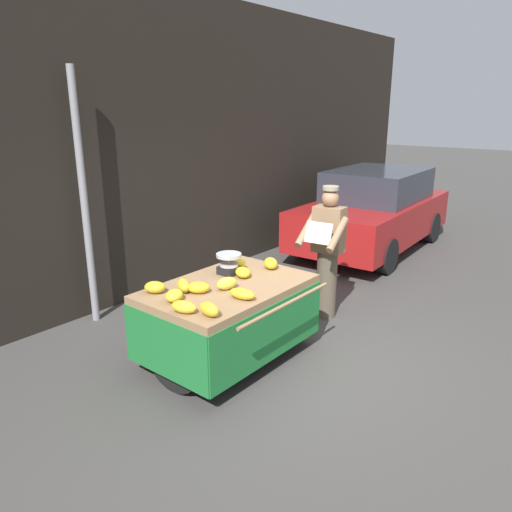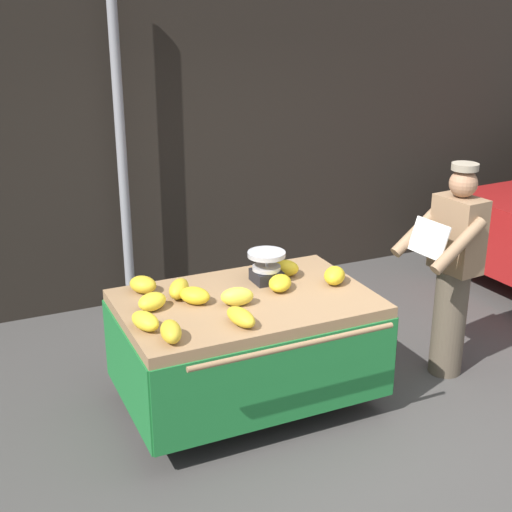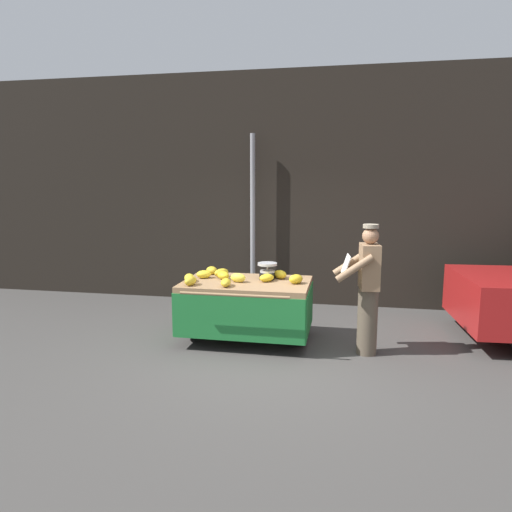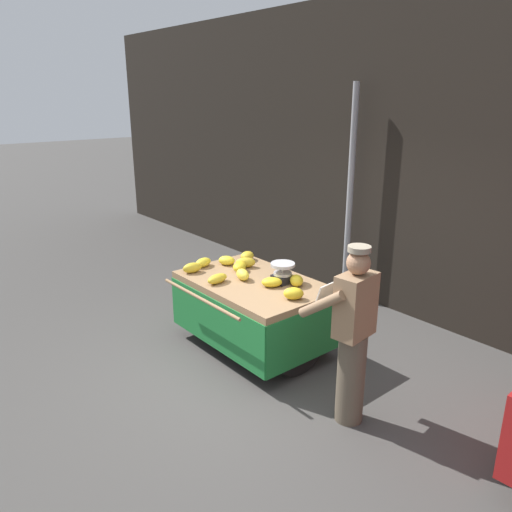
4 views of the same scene
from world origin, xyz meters
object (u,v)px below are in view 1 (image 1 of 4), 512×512
banana_bunch_5 (198,287)px  street_pole (84,201)px  banana_bunch_9 (174,296)px  banana_bunch_10 (155,287)px  banana_cart (228,304)px  vendor_person (327,252)px  banana_bunch_2 (243,272)px  banana_bunch_3 (184,307)px  banana_bunch_1 (227,283)px  banana_bunch_6 (236,264)px  parked_car (374,211)px  banana_bunch_0 (184,285)px  banana_bunch_4 (242,294)px  banana_bunch_7 (209,309)px  banana_bunch_8 (271,263)px  weighing_scale (229,264)px

banana_bunch_5 → street_pole: bearing=88.9°
banana_bunch_9 → banana_bunch_10: banana_bunch_10 is taller
banana_bunch_5 → banana_bunch_9: same height
banana_cart → vendor_person: bearing=-7.1°
vendor_person → banana_bunch_2: bearing=170.0°
banana_bunch_3 → banana_bunch_2: bearing=11.3°
banana_bunch_1 → banana_bunch_6: size_ratio=1.04×
banana_bunch_10 → vendor_person: (2.27, -0.61, -0.05)m
banana_bunch_9 → banana_bunch_2: bearing=-3.7°
banana_bunch_5 → parked_car: (5.31, 0.69, -0.17)m
banana_bunch_0 → banana_bunch_10: size_ratio=1.16×
banana_bunch_0 → banana_bunch_10: (-0.21, 0.19, -0.00)m
banana_bunch_4 → banana_bunch_7: banana_bunch_7 is taller
street_pole → banana_bunch_8: bearing=-63.7°
banana_bunch_0 → banana_bunch_2: bearing=-14.4°
banana_bunch_7 → vendor_person: (2.33, 0.20, -0.05)m
parked_car → banana_bunch_7: bearing=-168.3°
banana_bunch_7 → banana_bunch_10: bearing=86.0°
banana_bunch_10 → parked_car: size_ratio=0.05×
street_pole → banana_bunch_3: bearing=-101.8°
banana_bunch_3 → vendor_person: bearing=-0.7°
banana_bunch_6 → banana_bunch_9: banana_bunch_6 is taller
parked_car → banana_bunch_1: bearing=-170.5°
banana_bunch_0 → banana_bunch_8: size_ratio=1.16×
banana_cart → banana_bunch_8: bearing=-2.1°
weighing_scale → banana_bunch_7: 1.13m
banana_bunch_5 → banana_bunch_10: size_ratio=1.05×
banana_bunch_1 → banana_bunch_7: banana_bunch_1 is taller
weighing_scale → banana_bunch_5: size_ratio=1.25×
banana_bunch_5 → banana_bunch_0: bearing=114.1°
banana_bunch_10 → banana_bunch_2: bearing=-22.3°
banana_bunch_5 → banana_bunch_10: bearing=128.7°
banana_cart → banana_bunch_7: 0.84m
banana_bunch_9 → parked_car: (5.61, 0.67, -0.17)m
banana_bunch_9 → weighing_scale: bearing=7.7°
banana_bunch_1 → banana_bunch_8: 0.80m
banana_bunch_2 → parked_car: bearing=8.9°
street_pole → parked_car: size_ratio=0.78×
weighing_scale → parked_car: bearing=6.6°
banana_bunch_1 → banana_bunch_9: bearing=162.3°
banana_bunch_8 → vendor_person: size_ratio=0.13×
parked_car → banana_bunch_2: bearing=-171.1°
banana_bunch_0 → banana_bunch_3: size_ratio=1.01×
banana_bunch_7 → banana_bunch_8: banana_bunch_8 is taller
street_pole → banana_bunch_1: bearing=-84.2°
banana_bunch_0 → parked_car: 5.40m
banana_bunch_5 → banana_bunch_8: bearing=-5.3°
street_pole → parked_car: street_pole is taller
banana_bunch_6 → parked_car: size_ratio=0.05×
banana_bunch_6 → banana_bunch_9: size_ratio=1.02×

